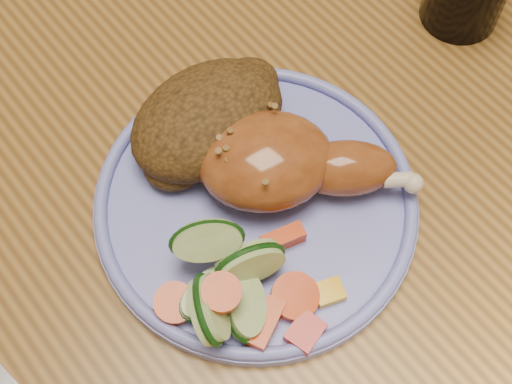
{
  "coord_description": "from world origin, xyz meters",
  "views": [
    {
      "loc": [
        -0.25,
        -0.26,
        1.24
      ],
      "look_at": [
        -0.1,
        -0.08,
        0.78
      ],
      "focal_mm": 50.0,
      "sensor_mm": 36.0,
      "label": 1
    }
  ],
  "objects": [
    {
      "name": "vegetable_pile",
      "position": [
        -0.16,
        -0.13,
        0.78
      ],
      "size": [
        0.12,
        0.13,
        0.06
      ],
      "color": "#A50A05",
      "rests_on": "plate"
    },
    {
      "name": "dining_table",
      "position": [
        0.0,
        0.0,
        0.67
      ],
      "size": [
        0.9,
        1.4,
        0.75
      ],
      "color": "brown",
      "rests_on": "ground"
    },
    {
      "name": "plate",
      "position": [
        -0.1,
        -0.08,
        0.76
      ],
      "size": [
        0.25,
        0.25,
        0.01
      ],
      "primitive_type": "cylinder",
      "color": "#6E77D5",
      "rests_on": "dining_table"
    },
    {
      "name": "chicken_leg",
      "position": [
        -0.07,
        -0.08,
        0.79
      ],
      "size": [
        0.15,
        0.15,
        0.05
      ],
      "color": "brown",
      "rests_on": "plate"
    },
    {
      "name": "plate_rim",
      "position": [
        -0.1,
        -0.08,
        0.77
      ],
      "size": [
        0.24,
        0.24,
        0.01
      ],
      "primitive_type": "torus",
      "color": "#6E77D5",
      "rests_on": "plate"
    },
    {
      "name": "ground",
      "position": [
        0.0,
        0.0,
        0.0
      ],
      "size": [
        4.0,
        4.0,
        0.0
      ],
      "primitive_type": "plane",
      "color": "brown",
      "rests_on": "ground"
    },
    {
      "name": "rice_pilaf",
      "position": [
        -0.09,
        -0.01,
        0.78
      ],
      "size": [
        0.14,
        0.09,
        0.06
      ],
      "color": "#4B3112",
      "rests_on": "plate"
    }
  ]
}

